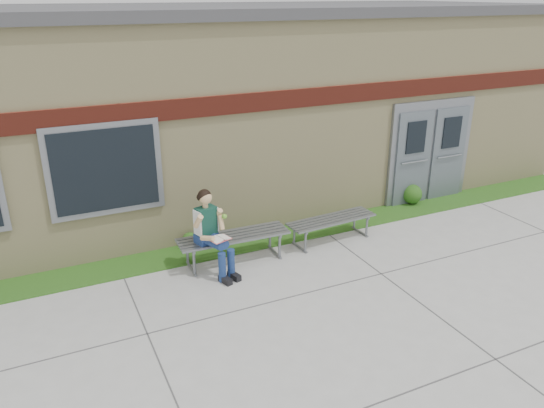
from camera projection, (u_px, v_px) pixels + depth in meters
ground at (348, 302)px, 8.21m from camera, size 80.00×80.00×0.00m
grass_strip at (275, 236)px, 10.39m from camera, size 16.00×0.80×0.02m
school_building at (213, 100)px, 12.45m from camera, size 16.20×6.22×4.20m
bench_left at (234, 241)px, 9.31m from camera, size 1.98×0.60×0.51m
bench_right at (331, 224)px, 10.11m from camera, size 1.80×0.61×0.46m
girl at (212, 231)px, 8.81m from camera, size 0.62×0.90×1.47m
shrub_mid at (190, 240)px, 9.89m from camera, size 0.29×0.29×0.29m
shrub_east at (412, 194)px, 11.91m from camera, size 0.44×0.44×0.44m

